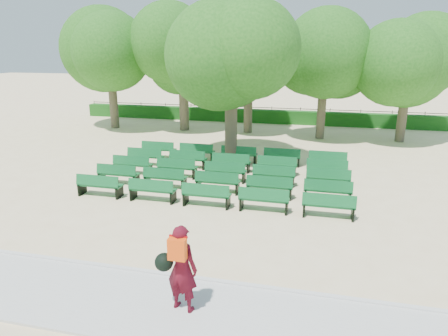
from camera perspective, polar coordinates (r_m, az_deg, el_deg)
name	(u,v)px	position (r m, az deg, el deg)	size (l,w,h in m)	color
ground	(199,186)	(15.35, -3.58, -2.57)	(120.00, 120.00, 0.00)	beige
paving	(97,298)	(9.24, -17.74, -17.26)	(30.00, 2.20, 0.06)	beige
curb	(122,269)	(10.07, -14.34, -13.79)	(30.00, 0.12, 0.10)	silver
hedge	(257,116)	(28.53, 4.70, 7.42)	(26.00, 0.70, 0.90)	#185617
fence	(257,121)	(29.00, 4.80, 6.66)	(26.00, 0.10, 1.02)	black
tree_line	(246,134)	(24.74, 3.22, 4.93)	(21.80, 6.80, 7.04)	#28691C
bench_array	(225,179)	(15.90, 0.17, -1.52)	(1.63, 0.55, 1.02)	#10602C
tree_among	(231,63)	(17.69, 1.06, 14.79)	(4.65, 4.65, 6.58)	brown
person	(180,267)	(8.03, -6.28, -13.88)	(0.89, 0.57, 1.82)	#4F0B18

